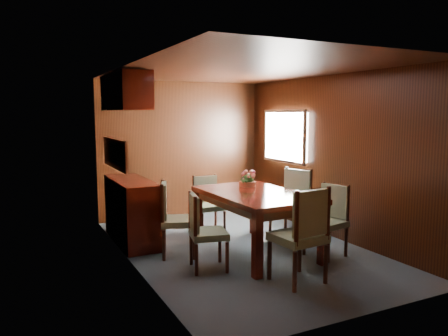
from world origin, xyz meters
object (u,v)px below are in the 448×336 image
chair_right_near (329,216)px  dining_table (256,201)px  chair_left_near (203,227)px  chair_head (303,230)px  sideboard (132,211)px  flower_centerpiece (247,178)px

chair_right_near → dining_table: bearing=45.4°
chair_left_near → chair_head: bearing=54.3°
sideboard → flower_centerpiece: 1.72m
chair_right_near → chair_head: bearing=113.4°
sideboard → flower_centerpiece: (1.46, -0.77, 0.48)m
dining_table → chair_head: (-0.09, -1.16, -0.10)m
dining_table → chair_right_near: 0.97m
flower_centerpiece → chair_left_near: bearing=-144.3°
chair_left_near → chair_right_near: 1.71m
chair_left_near → flower_centerpiece: bearing=138.6°
dining_table → chair_left_near: (-0.88, -0.28, -0.19)m
chair_left_near → chair_head: (0.78, -0.89, 0.09)m
sideboard → chair_right_near: bearing=-38.8°
sideboard → flower_centerpiece: flower_centerpiece is taller
sideboard → chair_head: chair_head is taller
chair_right_near → chair_head: size_ratio=0.87×
dining_table → chair_head: chair_head is taller
dining_table → chair_left_near: 0.94m
dining_table → chair_left_near: bearing=-164.1°
chair_left_near → chair_head: chair_head is taller
chair_head → flower_centerpiece: size_ratio=4.25×
chair_head → chair_left_near: bearing=125.7°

